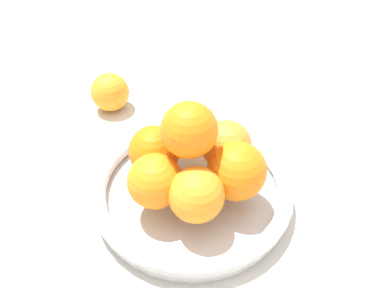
{
  "coord_description": "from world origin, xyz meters",
  "views": [
    {
      "loc": [
        0.35,
        0.14,
        0.43
      ],
      "look_at": [
        0.0,
        0.0,
        0.1
      ],
      "focal_mm": 35.0,
      "sensor_mm": 36.0,
      "label": 1
    }
  ],
  "objects": [
    {
      "name": "fruit_bowl",
      "position": [
        0.0,
        0.0,
        0.02
      ],
      "size": [
        0.29,
        0.29,
        0.04
      ],
      "color": "silver",
      "rests_on": "ground_plane"
    },
    {
      "name": "orange_pile",
      "position": [
        0.0,
        0.0,
        0.09
      ],
      "size": [
        0.18,
        0.2,
        0.13
      ],
      "color": "orange",
      "rests_on": "fruit_bowl"
    },
    {
      "name": "stray_orange",
      "position": [
        -0.16,
        -0.23,
        0.04
      ],
      "size": [
        0.07,
        0.07,
        0.07
      ],
      "primitive_type": "sphere",
      "color": "orange",
      "rests_on": "ground_plane"
    },
    {
      "name": "ground_plane",
      "position": [
        0.0,
        0.0,
        0.0
      ],
      "size": [
        4.0,
        4.0,
        0.0
      ],
      "primitive_type": "plane",
      "color": "beige"
    }
  ]
}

